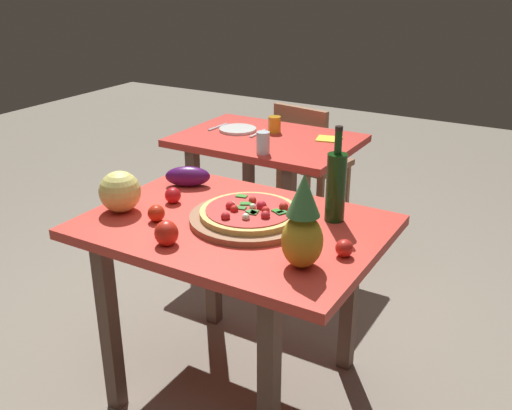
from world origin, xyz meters
TOP-DOWN VIEW (x-y plane):
  - ground_plane at (0.00, 0.00)m, footprint 10.00×10.00m
  - display_table at (0.00, 0.00)m, footprint 1.13×0.82m
  - background_table at (-0.47, 1.08)m, footprint 1.00×0.71m
  - dining_chair at (-0.47, 1.67)m, footprint 0.46×0.46m
  - pizza_board at (0.05, 0.04)m, footprint 0.47×0.47m
  - pizza at (0.05, 0.04)m, footprint 0.38×0.38m
  - wine_bottle at (0.32, 0.22)m, footprint 0.08×0.08m
  - pineapple_left at (0.38, -0.18)m, footprint 0.14×0.14m
  - melon at (-0.45, -0.13)m, footprint 0.17×0.17m
  - bell_pepper at (-0.11, -0.28)m, footprint 0.09×0.09m
  - eggplant at (-0.39, 0.23)m, footprint 0.22×0.18m
  - tomato_beside_pepper at (0.47, -0.05)m, footprint 0.06×0.06m
  - tomato_at_corner at (-0.32, 0.04)m, footprint 0.07×0.07m
  - tomato_by_bottle at (-0.26, -0.14)m, footprint 0.07×0.07m
  - drinking_glass_juice at (-0.48, 1.20)m, footprint 0.07×0.07m
  - drinking_glass_water at (-0.33, 0.81)m, footprint 0.07×0.07m
  - dinner_plate at (-0.68, 1.12)m, footprint 0.22×0.22m
  - fork_utensil at (-0.82, 1.12)m, footprint 0.03×0.18m
  - knife_utensil at (-0.54, 1.12)m, footprint 0.02×0.18m
  - napkin_folded at (-0.14, 1.23)m, footprint 0.16×0.15m

SIDE VIEW (x-z plane):
  - ground_plane at x=0.00m, z-range 0.00..0.00m
  - dining_chair at x=-0.47m, z-range 0.06..0.91m
  - background_table at x=-0.47m, z-range 0.26..1.04m
  - display_table at x=0.00m, z-range 0.28..1.06m
  - napkin_folded at x=-0.14m, z-range 0.78..0.78m
  - fork_utensil at x=-0.82m, z-range 0.78..0.78m
  - knife_utensil at x=-0.54m, z-range 0.78..0.78m
  - dinner_plate at x=-0.68m, z-range 0.78..0.79m
  - pizza_board at x=0.05m, z-range 0.78..0.80m
  - tomato_beside_pepper at x=0.47m, z-range 0.78..0.84m
  - tomato_by_bottle at x=-0.26m, z-range 0.78..0.84m
  - tomato_at_corner at x=-0.32m, z-range 0.78..0.84m
  - pizza at x=0.05m, z-range 0.79..0.84m
  - bell_pepper at x=-0.11m, z-range 0.77..0.87m
  - eggplant at x=-0.39m, z-range 0.78..0.87m
  - drinking_glass_juice at x=-0.48m, z-range 0.78..0.87m
  - drinking_glass_water at x=-0.33m, z-range 0.78..0.89m
  - melon at x=-0.45m, z-range 0.78..0.94m
  - wine_bottle at x=0.32m, z-range 0.73..1.11m
  - pineapple_left at x=0.38m, z-range 0.76..1.08m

